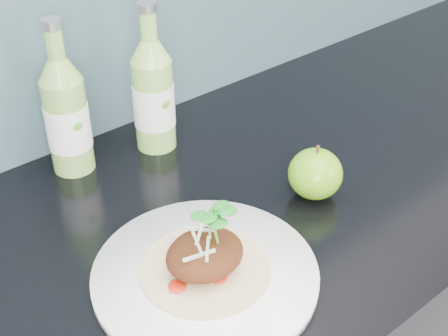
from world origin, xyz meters
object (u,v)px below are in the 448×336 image
Objects in this scene: dinner_plate at (205,275)px; green_apple at (315,174)px; cider_bottle_right at (153,95)px; cider_bottle_left at (67,116)px.

green_apple is at bearing 8.61° from dinner_plate.
cider_bottle_right reaches higher than dinner_plate.
cider_bottle_left is (-0.23, 0.29, 0.05)m from green_apple.
dinner_plate is 1.18× the size of cider_bottle_left.
green_apple is 0.28m from cider_bottle_right.
dinner_plate is at bearing -93.09° from cider_bottle_left.
cider_bottle_right is at bearing -16.02° from cider_bottle_left.
cider_bottle_right is (0.13, -0.03, 0.00)m from cider_bottle_left.
dinner_plate is 0.33m from cider_bottle_left.
cider_bottle_left is (-0.00, 0.32, 0.08)m from dinner_plate.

